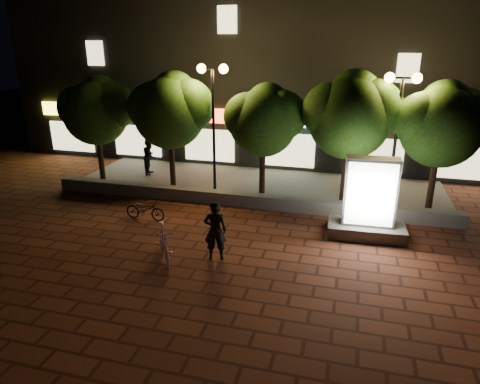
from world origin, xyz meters
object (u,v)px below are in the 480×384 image
(scooter_pink, at_px, (164,243))
(rider, at_px, (215,231))
(tree_far_left, at_px, (97,109))
(street_lamp_right, at_px, (400,106))
(ad_kiosk, at_px, (369,205))
(tree_left, at_px, (171,108))
(street_lamp_left, at_px, (213,96))
(tree_right, at_px, (352,113))
(pedestrian, at_px, (150,156))
(tree_far_right, at_px, (443,122))
(tree_mid, at_px, (265,118))
(scooter_parked, at_px, (145,209))

(scooter_pink, xyz_separation_m, rider, (1.43, 0.45, 0.36))
(tree_far_left, distance_m, street_lamp_right, 12.47)
(ad_kiosk, height_order, rider, ad_kiosk)
(tree_left, bearing_deg, street_lamp_left, -7.70)
(tree_right, xyz_separation_m, pedestrian, (-9.07, 1.25, -2.63))
(tree_far_left, xyz_separation_m, ad_kiosk, (11.61, -3.05, -2.21))
(tree_far_left, height_order, ad_kiosk, tree_far_left)
(tree_far_right, distance_m, street_lamp_left, 8.58)
(tree_mid, xyz_separation_m, street_lamp_left, (-2.05, -0.26, 0.81))
(tree_left, relative_size, scooter_pink, 2.71)
(ad_kiosk, bearing_deg, tree_left, 159.38)
(tree_left, distance_m, scooter_pink, 7.31)
(rider, relative_size, scooter_parked, 1.19)
(tree_mid, distance_m, pedestrian, 6.33)
(scooter_pink, bearing_deg, tree_left, 78.24)
(ad_kiosk, bearing_deg, street_lamp_left, 155.67)
(tree_mid, relative_size, pedestrian, 2.62)
(tree_left, distance_m, tree_right, 7.30)
(pedestrian, bearing_deg, scooter_pink, -164.75)
(street_lamp_left, height_order, ad_kiosk, street_lamp_left)
(tree_far_right, relative_size, rider, 2.62)
(street_lamp_left, height_order, scooter_parked, street_lamp_left)
(tree_mid, distance_m, rider, 6.27)
(tree_far_left, relative_size, scooter_parked, 3.05)
(tree_mid, height_order, pedestrian, tree_mid)
(scooter_pink, bearing_deg, street_lamp_right, 10.07)
(tree_left, xyz_separation_m, street_lamp_right, (8.95, -0.26, 0.45))
(tree_right, distance_m, tree_far_right, 3.20)
(street_lamp_left, height_order, rider, street_lamp_left)
(tree_far_right, bearing_deg, tree_right, 180.00)
(tree_far_left, xyz_separation_m, scooter_pink, (5.86, -6.28, -2.75))
(tree_left, xyz_separation_m, rider, (3.79, -5.83, -2.54))
(tree_far_right, xyz_separation_m, scooter_pink, (-8.14, -6.28, -2.83))
(tree_right, relative_size, rider, 2.79)
(tree_far_right, bearing_deg, scooter_pink, -142.33)
(pedestrian, bearing_deg, ad_kiosk, -127.04)
(tree_mid, height_order, street_lamp_right, street_lamp_right)
(tree_far_right, xyz_separation_m, scooter_parked, (-10.06, -3.71, -2.97))
(ad_kiosk, relative_size, rider, 1.47)
(tree_far_left, relative_size, tree_far_right, 0.97)
(tree_left, bearing_deg, pedestrian, 144.73)
(tree_right, distance_m, street_lamp_left, 5.38)
(rider, xyz_separation_m, scooter_parked, (-3.35, 2.12, -0.51))
(street_lamp_left, xyz_separation_m, pedestrian, (-3.72, 1.52, -3.09))
(tree_far_left, distance_m, scooter_parked, 6.14)
(tree_right, bearing_deg, tree_mid, -180.00)
(scooter_parked, bearing_deg, pedestrian, 26.30)
(tree_far_right, relative_size, ad_kiosk, 1.78)
(ad_kiosk, bearing_deg, tree_far_left, 165.28)
(ad_kiosk, bearing_deg, tree_far_right, 51.96)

